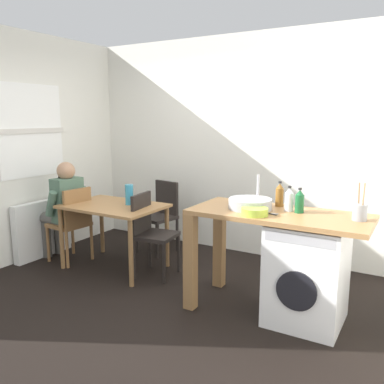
{
  "coord_description": "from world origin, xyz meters",
  "views": [
    {
      "loc": [
        2.02,
        -2.94,
        1.72
      ],
      "look_at": [
        0.04,
        0.45,
        0.98
      ],
      "focal_mm": 37.85,
      "sensor_mm": 36.0,
      "label": 1
    }
  ],
  "objects_px": {
    "chair_spare_by_wall": "(161,212)",
    "seated_person": "(63,205)",
    "chair_person_seat": "(73,221)",
    "bottle_tall_green": "(280,195)",
    "mixing_bowl": "(255,211)",
    "bottle_squat_brown": "(289,200)",
    "dining_table": "(114,213)",
    "utensil_crock": "(360,212)",
    "vase": "(129,195)",
    "washing_machine": "(307,273)",
    "chair_opposite": "(150,230)",
    "bottle_clear_small": "(300,202)"
  },
  "relations": [
    {
      "from": "chair_person_seat",
      "to": "washing_machine",
      "type": "bearing_deg",
      "value": -85.29
    },
    {
      "from": "seated_person",
      "to": "washing_machine",
      "type": "height_order",
      "value": "seated_person"
    },
    {
      "from": "chair_opposite",
      "to": "chair_spare_by_wall",
      "type": "bearing_deg",
      "value": -161.5
    },
    {
      "from": "vase",
      "to": "bottle_tall_green",
      "type": "bearing_deg",
      "value": -0.55
    },
    {
      "from": "bottle_clear_small",
      "to": "chair_spare_by_wall",
      "type": "bearing_deg",
      "value": 157.07
    },
    {
      "from": "chair_person_seat",
      "to": "washing_machine",
      "type": "relative_size",
      "value": 1.05
    },
    {
      "from": "bottle_tall_green",
      "to": "bottle_squat_brown",
      "type": "height_order",
      "value": "bottle_tall_green"
    },
    {
      "from": "bottle_squat_brown",
      "to": "utensil_crock",
      "type": "bearing_deg",
      "value": -3.56
    },
    {
      "from": "chair_opposite",
      "to": "bottle_clear_small",
      "type": "relative_size",
      "value": 4.24
    },
    {
      "from": "dining_table",
      "to": "mixing_bowl",
      "type": "bearing_deg",
      "value": -10.7
    },
    {
      "from": "dining_table",
      "to": "bottle_tall_green",
      "type": "xyz_separation_m",
      "value": [
        1.89,
        0.08,
        0.38
      ]
    },
    {
      "from": "seated_person",
      "to": "bottle_squat_brown",
      "type": "relative_size",
      "value": 5.48
    },
    {
      "from": "chair_person_seat",
      "to": "utensil_crock",
      "type": "height_order",
      "value": "utensil_crock"
    },
    {
      "from": "dining_table",
      "to": "utensil_crock",
      "type": "relative_size",
      "value": 3.67
    },
    {
      "from": "bottle_squat_brown",
      "to": "dining_table",
      "type": "bearing_deg",
      "value": 178.33
    },
    {
      "from": "chair_person_seat",
      "to": "chair_opposite",
      "type": "distance_m",
      "value": 1.03
    },
    {
      "from": "seated_person",
      "to": "chair_person_seat",
      "type": "bearing_deg",
      "value": -90.0
    },
    {
      "from": "bottle_tall_green",
      "to": "chair_person_seat",
      "type": "bearing_deg",
      "value": -175.53
    },
    {
      "from": "utensil_crock",
      "to": "vase",
      "type": "xyz_separation_m",
      "value": [
        -2.44,
        0.19,
        -0.14
      ]
    },
    {
      "from": "mixing_bowl",
      "to": "vase",
      "type": "relative_size",
      "value": 0.97
    },
    {
      "from": "chair_person_seat",
      "to": "bottle_tall_green",
      "type": "bearing_deg",
      "value": -80.0
    },
    {
      "from": "seated_person",
      "to": "utensil_crock",
      "type": "distance_m",
      "value": 3.32
    },
    {
      "from": "seated_person",
      "to": "vase",
      "type": "relative_size",
      "value": 5.26
    },
    {
      "from": "chair_opposite",
      "to": "bottle_tall_green",
      "type": "bearing_deg",
      "value": 83.97
    },
    {
      "from": "mixing_bowl",
      "to": "bottle_squat_brown",
      "type": "bearing_deg",
      "value": 55.15
    },
    {
      "from": "chair_person_seat",
      "to": "mixing_bowl",
      "type": "distance_m",
      "value": 2.42
    },
    {
      "from": "chair_person_seat",
      "to": "bottle_squat_brown",
      "type": "xyz_separation_m",
      "value": [
        2.57,
        0.05,
        0.51
      ]
    },
    {
      "from": "bottle_clear_small",
      "to": "mixing_bowl",
      "type": "distance_m",
      "value": 0.4
    },
    {
      "from": "chair_spare_by_wall",
      "to": "chair_opposite",
      "type": "bearing_deg",
      "value": 127.19
    },
    {
      "from": "chair_person_seat",
      "to": "utensil_crock",
      "type": "xyz_separation_m",
      "value": [
        3.14,
        0.01,
        0.48
      ]
    },
    {
      "from": "seated_person",
      "to": "utensil_crock",
      "type": "bearing_deg",
      "value": -84.52
    },
    {
      "from": "chair_person_seat",
      "to": "vase",
      "type": "height_order",
      "value": "vase"
    },
    {
      "from": "chair_person_seat",
      "to": "utensil_crock",
      "type": "distance_m",
      "value": 3.18
    },
    {
      "from": "bottle_tall_green",
      "to": "utensil_crock",
      "type": "relative_size",
      "value": 0.76
    },
    {
      "from": "mixing_bowl",
      "to": "chair_person_seat",
      "type": "bearing_deg",
      "value": 174.28
    },
    {
      "from": "chair_spare_by_wall",
      "to": "seated_person",
      "type": "bearing_deg",
      "value": 57.42
    },
    {
      "from": "chair_spare_by_wall",
      "to": "bottle_squat_brown",
      "type": "relative_size",
      "value": 4.11
    },
    {
      "from": "washing_machine",
      "to": "bottle_tall_green",
      "type": "height_order",
      "value": "bottle_tall_green"
    },
    {
      "from": "dining_table",
      "to": "vase",
      "type": "distance_m",
      "value": 0.28
    },
    {
      "from": "chair_spare_by_wall",
      "to": "bottle_tall_green",
      "type": "xyz_separation_m",
      "value": [
        1.78,
        -0.69,
        0.52
      ]
    },
    {
      "from": "chair_spare_by_wall",
      "to": "mixing_bowl",
      "type": "xyz_separation_m",
      "value": [
        1.71,
        -1.12,
        0.45
      ]
    },
    {
      "from": "chair_opposite",
      "to": "mixing_bowl",
      "type": "xyz_separation_m",
      "value": [
        1.35,
        -0.38,
        0.45
      ]
    },
    {
      "from": "chair_opposite",
      "to": "chair_person_seat",
      "type": "bearing_deg",
      "value": -89.6
    },
    {
      "from": "bottle_clear_small",
      "to": "utensil_crock",
      "type": "relative_size",
      "value": 0.71
    },
    {
      "from": "chair_spare_by_wall",
      "to": "bottle_squat_brown",
      "type": "distance_m",
      "value": 2.14
    },
    {
      "from": "chair_person_seat",
      "to": "bottle_tall_green",
      "type": "relative_size",
      "value": 3.93
    },
    {
      "from": "vase",
      "to": "washing_machine",
      "type": "bearing_deg",
      "value": -6.78
    },
    {
      "from": "bottle_tall_green",
      "to": "bottle_squat_brown",
      "type": "relative_size",
      "value": 1.05
    },
    {
      "from": "seated_person",
      "to": "bottle_tall_green",
      "type": "height_order",
      "value": "seated_person"
    },
    {
      "from": "washing_machine",
      "to": "bottle_tall_green",
      "type": "bearing_deg",
      "value": 145.57
    }
  ]
}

